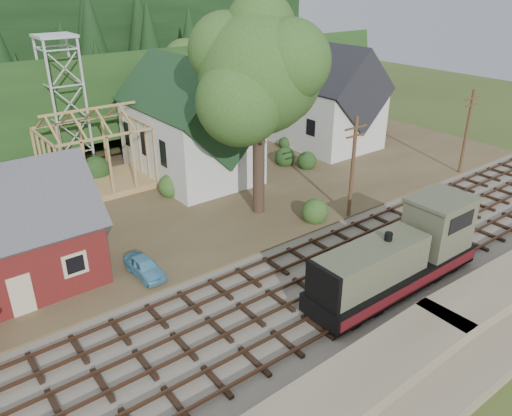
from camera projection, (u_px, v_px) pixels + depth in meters
ground at (332, 279)px, 30.73m from camera, size 140.00×140.00×0.00m
embankment at (456, 355)px, 24.64m from camera, size 64.00×5.00×1.60m
railroad_bed at (333, 278)px, 30.69m from camera, size 64.00×11.00×0.16m
village_flat at (184, 187)px, 43.56m from camera, size 64.00×26.00×0.30m
hillside at (85, 128)px, 60.83m from camera, size 70.00×28.96×12.74m
ridge at (45, 104)px, 72.30m from camera, size 80.00×20.00×12.00m
church at (191, 123)px, 43.73m from camera, size 8.40×15.17×13.00m
farmhouse at (326, 102)px, 52.22m from camera, size 8.40×10.80×10.60m
timber_frame at (96, 155)px, 41.79m from camera, size 8.20×6.20×6.99m
lattice_tower at (59, 63)px, 43.21m from camera, size 3.20×3.20×12.12m
big_tree at (260, 82)px, 34.80m from camera, size 10.90×8.40×14.70m
telegraph_pole_near at (353, 167)px, 36.51m from camera, size 2.20×0.28×8.00m
telegraph_pole_far at (467, 131)px, 44.80m from camera, size 2.20×0.28×8.00m
locomotive at (401, 257)px, 29.00m from camera, size 12.08×3.02×4.83m
car_blue at (145, 267)px, 30.37m from camera, size 1.56×3.53×1.18m
car_red at (370, 133)px, 55.93m from camera, size 4.18×2.03×1.15m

